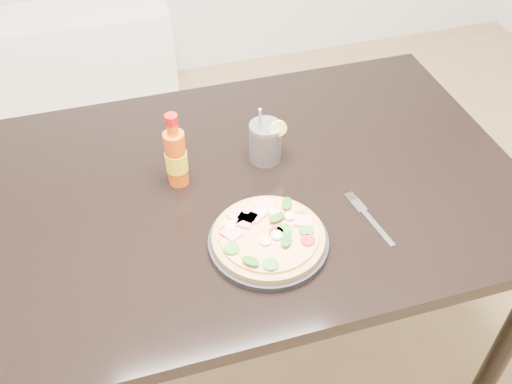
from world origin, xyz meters
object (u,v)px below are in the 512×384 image
object	(u,v)px
cola_cup	(265,143)
fork	(368,217)
dining_table	(243,207)
media_console	(27,68)
pizza	(268,235)
hot_sauce_bottle	(176,157)
plate	(268,242)

from	to	relation	value
cola_cup	fork	xyz separation A→B (m)	(0.17, -0.27, -0.05)
fork	dining_table	bearing A→B (deg)	132.84
fork	media_console	bearing A→B (deg)	107.46
pizza	media_console	bearing A→B (deg)	109.59
hot_sauce_bottle	fork	distance (m)	0.48
plate	media_console	distance (m)	2.00
pizza	fork	world-z (taller)	pizza
hot_sauce_bottle	fork	bearing A→B (deg)	-31.91
plate	pizza	xyz separation A→B (m)	(0.00, 0.00, 0.02)
cola_cup	media_console	world-z (taller)	cola_cup
media_console	cola_cup	bearing A→B (deg)	-64.65
cola_cup	plate	bearing A→B (deg)	-105.73
pizza	hot_sauce_bottle	distance (m)	0.30
pizza	hot_sauce_bottle	xyz separation A→B (m)	(-0.15, 0.26, 0.05)
media_console	pizza	bearing A→B (deg)	-70.41
pizza	cola_cup	size ratio (longest dim) A/B	1.44
dining_table	pizza	world-z (taller)	pizza
dining_table	media_console	size ratio (longest dim) A/B	1.00
dining_table	hot_sauce_bottle	distance (m)	0.23
cola_cup	hot_sauce_bottle	bearing A→B (deg)	-173.96
pizza	cola_cup	bearing A→B (deg)	74.14
pizza	hot_sauce_bottle	bearing A→B (deg)	120.48
plate	pizza	bearing A→B (deg)	87.91
plate	hot_sauce_bottle	size ratio (longest dim) A/B	1.32
plate	cola_cup	distance (m)	0.30
plate	media_console	xyz separation A→B (m)	(-0.65, 1.82, -0.51)
hot_sauce_bottle	fork	size ratio (longest dim) A/B	1.08
dining_table	cola_cup	bearing A→B (deg)	42.59
dining_table	media_console	bearing A→B (deg)	111.81
plate	cola_cup	bearing A→B (deg)	74.27
pizza	plate	bearing A→B (deg)	-92.09
dining_table	hot_sauce_bottle	bearing A→B (deg)	161.04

